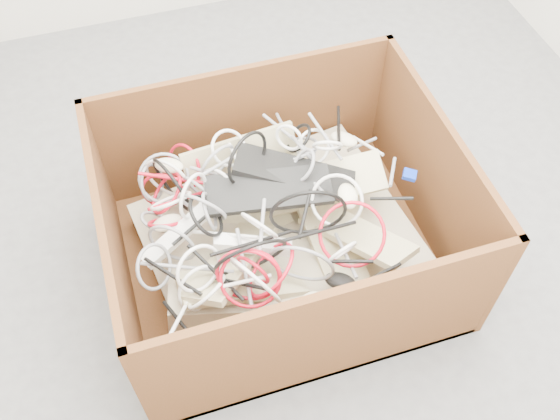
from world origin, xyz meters
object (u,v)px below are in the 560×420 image
object	(u,v)px
vga_plug	(410,175)
power_strip_left	(176,236)
cardboard_box	(278,241)
power_strip_right	(253,245)

from	to	relation	value
vga_plug	power_strip_left	bearing A→B (deg)	-149.80
vga_plug	cardboard_box	bearing A→B (deg)	-151.92
power_strip_left	vga_plug	world-z (taller)	power_strip_left
cardboard_box	vga_plug	xyz separation A→B (m)	(0.47, -0.02, 0.23)
power_strip_left	power_strip_right	size ratio (longest dim) A/B	1.06
cardboard_box	vga_plug	bearing A→B (deg)	-2.82
cardboard_box	power_strip_right	size ratio (longest dim) A/B	4.60
power_strip_left	vga_plug	bearing A→B (deg)	-24.42
power_strip_left	power_strip_right	world-z (taller)	power_strip_left
power_strip_left	power_strip_right	xyz separation A→B (m)	(0.23, -0.11, -0.00)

